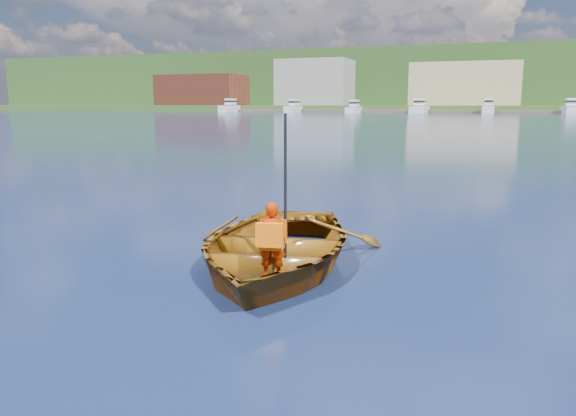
{
  "coord_description": "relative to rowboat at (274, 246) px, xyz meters",
  "views": [
    {
      "loc": [
        2.06,
        -8.13,
        2.29
      ],
      "look_at": [
        -0.5,
        -0.87,
        0.86
      ],
      "focal_mm": 35.0,
      "sensor_mm": 36.0,
      "label": 1
    }
  ],
  "objects": [
    {
      "name": "ground",
      "position": [
        0.72,
        0.87,
        -0.3
      ],
      "size": [
        600.0,
        600.0,
        0.0
      ],
      "color": "#0E1B46",
      "rests_on": "ground"
    },
    {
      "name": "rowboat",
      "position": [
        0.0,
        0.0,
        0.0
      ],
      "size": [
        3.75,
        4.76,
        0.89
      ],
      "color": "#672F0F",
      "rests_on": "ground"
    },
    {
      "name": "child_paddler",
      "position": [
        0.3,
        -0.86,
        0.33
      ],
      "size": [
        0.4,
        0.39,
        2.08
      ],
      "color": "#A72200",
      "rests_on": "ground"
    },
    {
      "name": "shoreline",
      "position": [
        0.72,
        237.48,
        10.03
      ],
      "size": [
        400.0,
        140.0,
        22.0
      ],
      "color": "#465D25",
      "rests_on": "ground"
    },
    {
      "name": "dock",
      "position": [
        7.78,
        148.87,
        0.1
      ],
      "size": [
        160.01,
        4.22,
        0.8
      ],
      "color": "brown",
      "rests_on": "ground"
    },
    {
      "name": "waterfront_buildings",
      "position": [
        -7.02,
        165.87,
        7.45
      ],
      "size": [
        202.0,
        16.0,
        14.0
      ],
      "color": "maroon",
      "rests_on": "ground"
    },
    {
      "name": "marina_yachts",
      "position": [
        8.35,
        144.19,
        1.06
      ],
      "size": [
        143.32,
        13.55,
        4.21
      ],
      "color": "silver",
      "rests_on": "ground"
    },
    {
      "name": "hillside_trees",
      "position": [
        4.55,
        230.71,
        16.17
      ],
      "size": [
        306.97,
        70.52,
        23.76
      ],
      "color": "#382314",
      "rests_on": "ground"
    }
  ]
}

